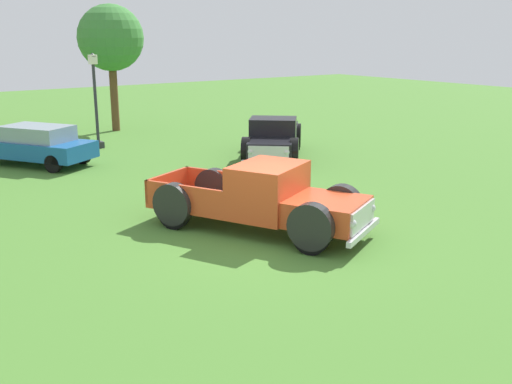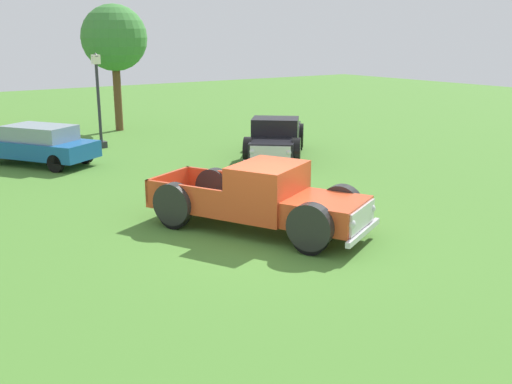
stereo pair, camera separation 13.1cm
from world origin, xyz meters
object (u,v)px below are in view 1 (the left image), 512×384
Objects in this scene: pickup_truck_behind_left at (273,140)px; trash_can at (286,128)px; pickup_truck_foreground at (270,200)px; sedan_distant_a at (36,144)px; lamp_post_near at (95,99)px; oak_tree_east at (111,39)px.

trash_can is (3.15, 3.19, -0.24)m from pickup_truck_behind_left.
pickup_truck_foreground is 10.73m from sedan_distant_a.
lamp_post_near is 3.91× the size of trash_can.
sedan_distant_a is at bearing -133.23° from oak_tree_east.
pickup_truck_behind_left is 5.08× the size of trash_can.
pickup_truck_foreground is at bearing -130.06° from trash_can.
lamp_post_near reaches higher than sedan_distant_a.
sedan_distant_a is 8.41m from oak_tree_east.
trash_can is (10.40, -0.82, -0.24)m from sedan_distant_a.
trash_can is 0.17× the size of oak_tree_east.
lamp_post_near is (0.64, 12.29, 1.19)m from pickup_truck_foreground.
lamp_post_near reaches higher than trash_can.
sedan_distant_a reaches higher than trash_can.
lamp_post_near is at bearing 126.67° from pickup_truck_behind_left.
pickup_truck_behind_left is 0.84× the size of oak_tree_east.
pickup_truck_foreground is 12.62m from trash_can.
trash_can is 9.03m from oak_tree_east.
pickup_truck_behind_left is at bearing -53.33° from lamp_post_near.
lamp_post_near reaches higher than pickup_truck_behind_left.
pickup_truck_foreground is 1.13× the size of pickup_truck_behind_left.
oak_tree_east reaches higher than sedan_distant_a.
pickup_truck_foreground is at bearing -92.98° from lamp_post_near.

